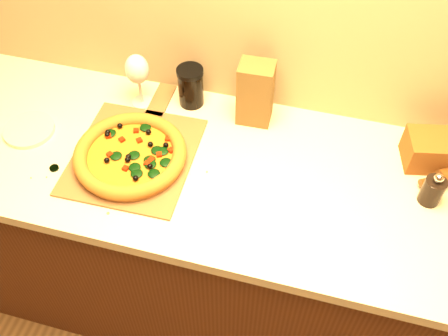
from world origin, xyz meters
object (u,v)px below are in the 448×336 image
Objects in this scene: pepper_grinder at (433,190)px; dark_jar at (191,86)px; pizza at (130,155)px; side_plate at (29,130)px; pizza_peel at (136,152)px; wine_glass at (137,71)px.

pepper_grinder is 0.82m from dark_jar.
pizza is 0.37m from side_plate.
dark_jar is (0.10, 0.27, 0.07)m from pizza_peel.
pizza is 1.76× the size of wine_glass.
dark_jar is 0.87× the size of side_plate.
wine_glass is at bearing 104.01° from pizza.
dark_jar reaches higher than pizza.
wine_glass is 0.18m from dark_jar.
pepper_grinder reaches higher than pizza_peel.
side_plate reaches higher than pizza_peel.
side_plate is (-0.31, -0.23, -0.13)m from wine_glass.
wine_glass is (-0.07, 0.23, 0.14)m from pizza_peel.
pizza is 0.33m from dark_jar.
pizza is (0.00, -0.04, 0.03)m from pizza_peel.
wine_glass reaches higher than pizza.
pizza is 2.42× the size of dark_jar.
pizza reaches higher than side_plate.
pepper_grinder is 0.98m from wine_glass.
dark_jar reaches higher than side_plate.
pepper_grinder reaches higher than side_plate.
pepper_grinder is at bearing -10.42° from wine_glass.
side_plate is (-0.47, -0.27, -0.06)m from dark_jar.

